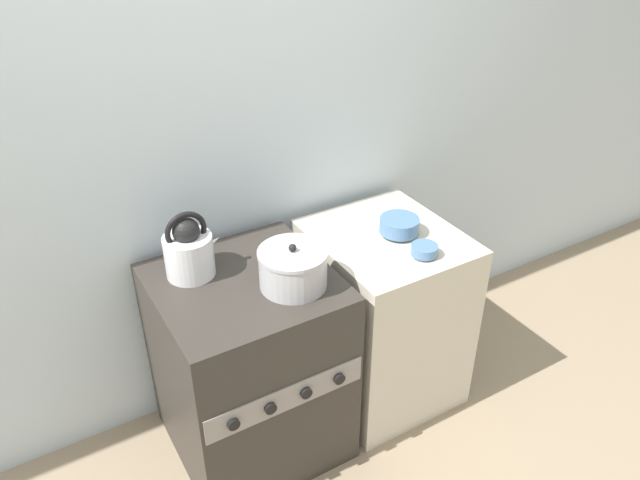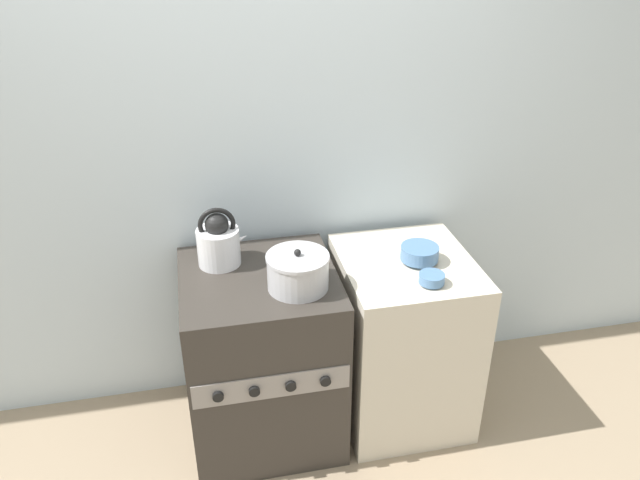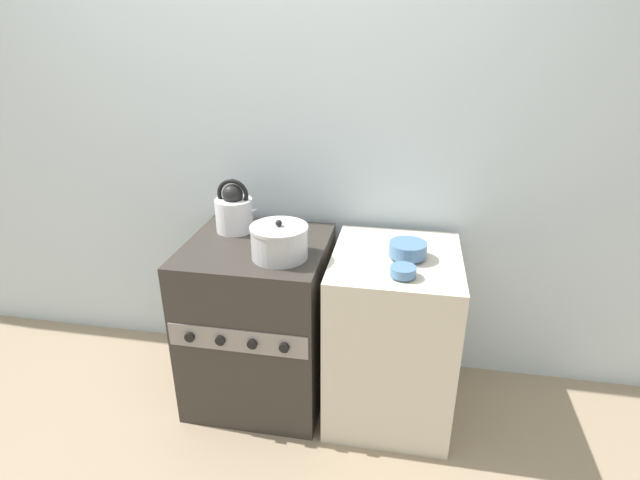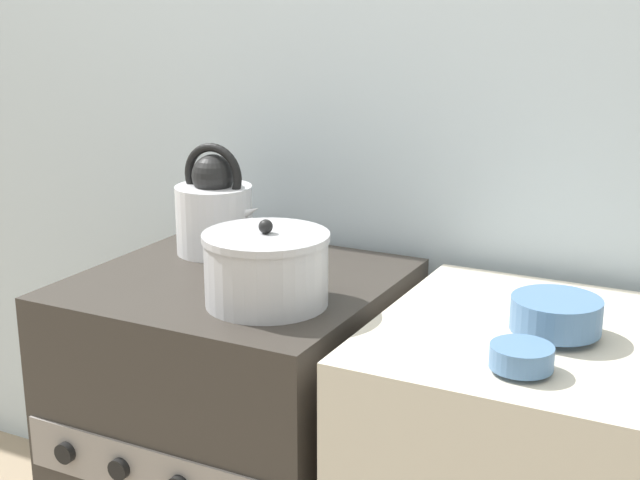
% 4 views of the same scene
% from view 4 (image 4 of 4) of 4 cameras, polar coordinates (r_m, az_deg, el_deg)
% --- Properties ---
extents(wall_back, '(7.00, 0.06, 2.50)m').
position_cam_4_polar(wall_back, '(2.18, -0.13, 11.19)').
color(wall_back, silver).
rests_on(wall_back, ground_plane).
extents(stove, '(0.65, 0.66, 0.82)m').
position_cam_4_polar(stove, '(2.10, -5.13, -13.13)').
color(stove, '#332D28').
rests_on(stove, ground_plane).
extents(kettle, '(0.22, 0.18, 0.26)m').
position_cam_4_polar(kettle, '(2.10, -6.76, 1.92)').
color(kettle, silver).
rests_on(kettle, stove).
extents(cooking_pot, '(0.25, 0.25, 0.17)m').
position_cam_4_polar(cooking_pot, '(1.75, -3.45, -1.85)').
color(cooking_pot, '#B2B2B7').
rests_on(cooking_pot, stove).
extents(enamel_bowl, '(0.16, 0.16, 0.07)m').
position_cam_4_polar(enamel_bowl, '(1.66, 14.86, -4.66)').
color(enamel_bowl, '#4C729E').
rests_on(enamel_bowl, counter).
extents(small_ceramic_bowl, '(0.10, 0.10, 0.05)m').
position_cam_4_polar(small_ceramic_bowl, '(1.50, 12.77, -7.33)').
color(small_ceramic_bowl, '#4C729E').
rests_on(small_ceramic_bowl, counter).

